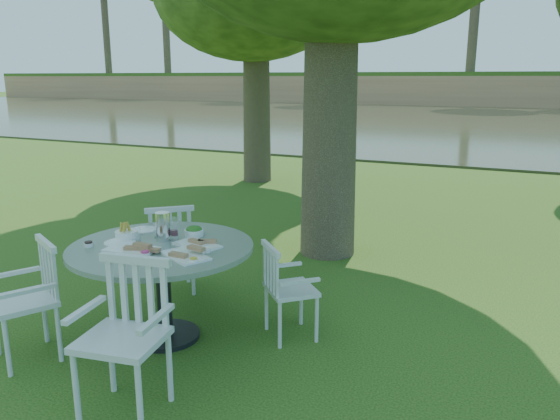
% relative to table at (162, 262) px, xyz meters
% --- Properties ---
extents(ground, '(140.00, 140.00, 0.00)m').
position_rel_table_xyz_m(ground, '(0.42, 1.15, -0.67)').
color(ground, '#1D3E0C').
rests_on(ground, ground).
extents(table, '(1.49, 1.49, 0.81)m').
position_rel_table_xyz_m(table, '(0.00, 0.00, 0.00)').
color(table, black).
rests_on(table, ground).
extents(chair_ne, '(0.56, 0.56, 0.81)m').
position_rel_table_xyz_m(chair_ne, '(0.88, 0.43, -0.19)').
color(chair_ne, silver).
rests_on(chair_ne, ground).
extents(chair_nw, '(0.64, 0.64, 0.92)m').
position_rel_table_xyz_m(chair_nw, '(-0.52, 0.80, -0.13)').
color(chair_nw, silver).
rests_on(chair_nw, ground).
extents(chair_sw, '(0.61, 0.60, 0.92)m').
position_rel_table_xyz_m(chair_sw, '(-0.71, -0.65, -0.13)').
color(chair_sw, silver).
rests_on(chair_sw, ground).
extents(chair_se, '(0.58, 0.55, 1.00)m').
position_rel_table_xyz_m(chair_se, '(0.39, -0.87, -0.08)').
color(chair_se, silver).
rests_on(chair_se, ground).
extents(tableware, '(1.11, 0.77, 0.24)m').
position_rel_table_xyz_m(tableware, '(-0.06, 0.05, 0.19)').
color(tableware, white).
rests_on(tableware, table).
extents(river, '(100.00, 28.00, 0.12)m').
position_rel_table_xyz_m(river, '(0.42, 24.15, -0.67)').
color(river, '#2F321D').
rests_on(river, ground).
extents(far_bank, '(100.00, 18.00, 15.20)m').
position_rel_table_xyz_m(far_bank, '(0.70, 42.27, 6.58)').
color(far_bank, '#A4724C').
rests_on(far_bank, ground).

